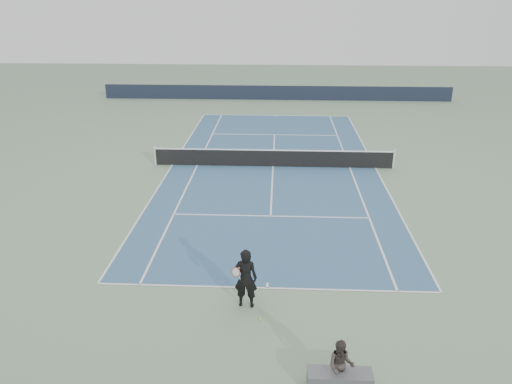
{
  "coord_description": "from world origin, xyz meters",
  "views": [
    {
      "loc": [
        0.29,
        -25.46,
        8.8
      ],
      "look_at": [
        -0.62,
        -6.42,
        1.1
      ],
      "focal_mm": 35.0,
      "sensor_mm": 36.0,
      "label": 1
    }
  ],
  "objects_px": {
    "tennis_player": "(246,278)",
    "tennis_ball": "(260,320)",
    "spectator_bench": "(340,373)",
    "tennis_net": "(273,158)"
  },
  "relations": [
    {
      "from": "tennis_ball",
      "to": "spectator_bench",
      "type": "xyz_separation_m",
      "value": [
        1.98,
        -2.55,
        0.45
      ]
    },
    {
      "from": "tennis_player",
      "to": "spectator_bench",
      "type": "height_order",
      "value": "tennis_player"
    },
    {
      "from": "tennis_net",
      "to": "tennis_ball",
      "type": "bearing_deg",
      "value": -90.66
    },
    {
      "from": "tennis_ball",
      "to": "spectator_bench",
      "type": "relative_size",
      "value": 0.04
    },
    {
      "from": "tennis_player",
      "to": "tennis_ball",
      "type": "relative_size",
      "value": 28.17
    },
    {
      "from": "tennis_net",
      "to": "tennis_ball",
      "type": "relative_size",
      "value": 191.39
    },
    {
      "from": "tennis_player",
      "to": "spectator_bench",
      "type": "relative_size",
      "value": 1.2
    },
    {
      "from": "spectator_bench",
      "to": "tennis_player",
      "type": "bearing_deg",
      "value": 126.66
    },
    {
      "from": "tennis_net",
      "to": "tennis_player",
      "type": "bearing_deg",
      "value": -92.75
    },
    {
      "from": "tennis_net",
      "to": "spectator_bench",
      "type": "height_order",
      "value": "spectator_bench"
    }
  ]
}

